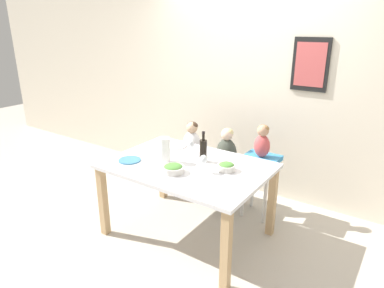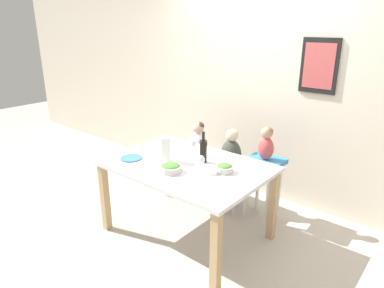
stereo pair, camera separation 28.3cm
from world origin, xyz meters
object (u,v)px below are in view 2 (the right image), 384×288
(person_child_center, at_px, (231,151))
(dinner_plate_front_left, at_px, (131,158))
(wine_glass_near, at_px, (201,160))
(wine_glass_far, at_px, (193,144))
(paper_towel_roll, at_px, (165,149))
(salad_bowl_small, at_px, (224,168))
(chair_far_center, at_px, (230,175))
(dinner_plate_back_left, at_px, (180,146))
(person_child_left, at_px, (198,142))
(salad_bowl_large, at_px, (171,168))
(person_baby_right, at_px, (266,142))
(chair_right_highchair, at_px, (264,172))
(chair_far_left, at_px, (198,164))
(wine_bottle, at_px, (203,150))

(person_child_center, xyz_separation_m, dinner_plate_front_left, (-0.53, -0.99, 0.08))
(wine_glass_near, xyz_separation_m, wine_glass_far, (-0.33, 0.28, 0.00))
(paper_towel_roll, bearing_deg, salad_bowl_small, 13.72)
(chair_far_center, distance_m, dinner_plate_back_left, 0.68)
(wine_glass_near, relative_size, salad_bowl_small, 1.02)
(person_child_left, relative_size, dinner_plate_front_left, 2.17)
(salad_bowl_large, height_order, dinner_plate_front_left, salad_bowl_large)
(person_baby_right, bearing_deg, chair_right_highchair, -90.00)
(person_child_center, relative_size, person_baby_right, 1.33)
(dinner_plate_back_left, bearing_deg, dinner_plate_front_left, -103.03)
(salad_bowl_large, bearing_deg, person_baby_right, 66.47)
(chair_far_left, distance_m, wine_glass_near, 1.17)
(person_baby_right, height_order, salad_bowl_large, person_baby_right)
(chair_right_highchair, relative_size, dinner_plate_back_left, 3.20)
(dinner_plate_back_left, bearing_deg, person_child_left, 100.47)
(wine_bottle, bearing_deg, dinner_plate_front_left, -147.37)
(dinner_plate_front_left, bearing_deg, person_child_center, 62.01)
(salad_bowl_small, bearing_deg, dinner_plate_back_left, 161.41)
(wine_glass_far, distance_m, dinner_plate_front_left, 0.62)
(wine_glass_near, bearing_deg, chair_right_highchair, 75.87)
(chair_far_left, bearing_deg, wine_bottle, -48.10)
(chair_far_left, bearing_deg, chair_far_center, 0.00)
(paper_towel_roll, relative_size, dinner_plate_back_left, 1.12)
(chair_far_left, height_order, dinner_plate_back_left, dinner_plate_back_left)
(chair_far_left, distance_m, paper_towel_roll, 0.98)
(chair_far_left, xyz_separation_m, wine_glass_far, (0.35, -0.53, 0.48))
(person_baby_right, bearing_deg, chair_far_left, -179.93)
(chair_right_highchair, relative_size, wine_bottle, 2.26)
(person_child_left, distance_m, wine_glass_near, 1.08)
(person_child_left, bearing_deg, salad_bowl_small, -38.79)
(person_child_center, bearing_deg, paper_towel_roll, -105.69)
(person_child_left, height_order, wine_bottle, wine_bottle)
(chair_far_center, relative_size, wine_glass_far, 2.80)
(wine_glass_near, height_order, salad_bowl_small, wine_glass_near)
(chair_far_left, bearing_deg, wine_glass_near, -50.14)
(chair_far_center, relative_size, dinner_plate_back_left, 2.15)
(person_child_left, distance_m, salad_bowl_large, 1.08)
(person_child_center, height_order, dinner_plate_back_left, person_child_center)
(wine_bottle, bearing_deg, salad_bowl_small, -12.30)
(salad_bowl_small, bearing_deg, wine_glass_far, 164.16)
(dinner_plate_front_left, bearing_deg, salad_bowl_large, 1.88)
(person_child_center, bearing_deg, wine_glass_near, -75.50)
(chair_far_center, bearing_deg, wine_glass_far, -102.34)
(chair_right_highchair, distance_m, wine_glass_near, 0.90)
(chair_right_highchair, bearing_deg, person_child_left, 179.96)
(person_baby_right, xyz_separation_m, salad_bowl_small, (-0.05, -0.67, -0.07))
(wine_glass_far, height_order, dinner_plate_back_left, wine_glass_far)
(chair_right_highchair, height_order, person_baby_right, person_baby_right)
(chair_far_left, height_order, dinner_plate_front_left, dinner_plate_front_left)
(person_child_center, bearing_deg, salad_bowl_small, -61.53)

